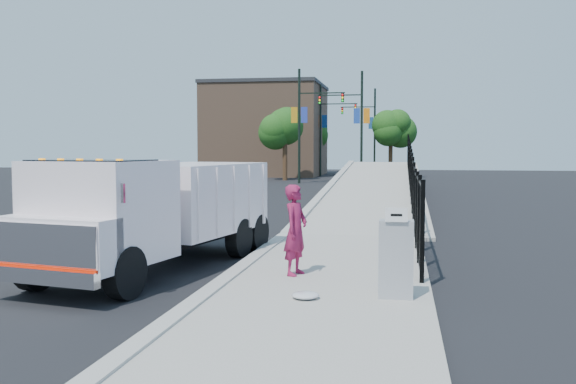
# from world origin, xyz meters

# --- Properties ---
(ground) EXTENTS (120.00, 120.00, 0.00)m
(ground) POSITION_xyz_m (0.00, 0.00, 0.00)
(ground) COLOR black
(ground) RESTS_ON ground
(sidewalk) EXTENTS (3.55, 12.00, 0.12)m
(sidewalk) POSITION_xyz_m (1.93, -2.00, 0.06)
(sidewalk) COLOR #9E998E
(sidewalk) RESTS_ON ground
(curb) EXTENTS (0.30, 12.00, 0.16)m
(curb) POSITION_xyz_m (0.00, -2.00, 0.08)
(curb) COLOR #ADAAA3
(curb) RESTS_ON ground
(ramp) EXTENTS (3.95, 24.06, 3.19)m
(ramp) POSITION_xyz_m (2.12, 16.00, 0.00)
(ramp) COLOR #9E998E
(ramp) RESTS_ON ground
(iron_fence) EXTENTS (0.10, 28.00, 1.80)m
(iron_fence) POSITION_xyz_m (3.55, 12.00, 0.90)
(iron_fence) COLOR black
(iron_fence) RESTS_ON ground
(truck) EXTENTS (3.44, 7.14, 2.35)m
(truck) POSITION_xyz_m (-1.83, -1.16, 1.32)
(truck) COLOR black
(truck) RESTS_ON ground
(worker) EXTENTS (0.57, 0.72, 1.72)m
(worker) POSITION_xyz_m (1.21, -1.69, 0.98)
(worker) COLOR maroon
(worker) RESTS_ON sidewalk
(utility_cabinet) EXTENTS (0.55, 0.40, 1.25)m
(utility_cabinet) POSITION_xyz_m (3.10, -3.21, 0.75)
(utility_cabinet) COLOR gray
(utility_cabinet) RESTS_ON sidewalk
(arrow_sign) EXTENTS (0.35, 0.04, 0.22)m
(arrow_sign) POSITION_xyz_m (3.10, -3.43, 1.48)
(arrow_sign) COLOR white
(arrow_sign) RESTS_ON utility_cabinet
(debris) EXTENTS (0.45, 0.45, 0.11)m
(debris) POSITION_xyz_m (1.68, -3.56, 0.18)
(debris) COLOR silver
(debris) RESTS_ON sidewalk
(light_pole_0) EXTENTS (3.77, 0.22, 8.00)m
(light_pole_0) POSITION_xyz_m (-3.63, 31.01, 4.36)
(light_pole_0) COLOR black
(light_pole_0) RESTS_ON ground
(light_pole_1) EXTENTS (3.78, 0.22, 8.00)m
(light_pole_1) POSITION_xyz_m (0.00, 33.01, 4.36)
(light_pole_1) COLOR black
(light_pole_1) RESTS_ON ground
(light_pole_2) EXTENTS (3.77, 0.22, 8.00)m
(light_pole_2) POSITION_xyz_m (-3.54, 42.35, 4.36)
(light_pole_2) COLOR black
(light_pole_2) RESTS_ON ground
(light_pole_3) EXTENTS (3.78, 0.22, 8.00)m
(light_pole_3) POSITION_xyz_m (0.36, 46.97, 4.36)
(light_pole_3) COLOR black
(light_pole_3) RESTS_ON ground
(tree_0) EXTENTS (2.94, 2.94, 5.47)m
(tree_0) POSITION_xyz_m (-5.63, 34.79, 3.96)
(tree_0) COLOR #382314
(tree_0) RESTS_ON ground
(tree_1) EXTENTS (2.49, 2.49, 5.24)m
(tree_1) POSITION_xyz_m (2.27, 40.01, 3.94)
(tree_1) COLOR #382314
(tree_1) RESTS_ON ground
(tree_2) EXTENTS (3.16, 3.16, 5.58)m
(tree_2) POSITION_xyz_m (-5.28, 46.53, 3.97)
(tree_2) COLOR #382314
(tree_2) RESTS_ON ground
(building) EXTENTS (10.00, 10.00, 8.00)m
(building) POSITION_xyz_m (-9.00, 44.00, 4.00)
(building) COLOR #8C664C
(building) RESTS_ON ground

